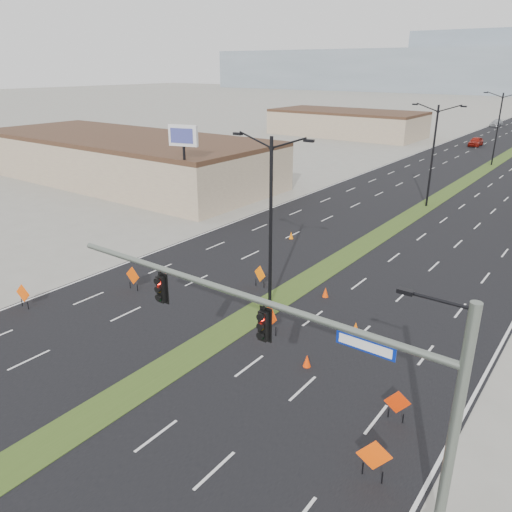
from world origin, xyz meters
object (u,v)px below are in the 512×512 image
Objects in this scene: construction_sign_0 at (23,294)px; construction_sign_5 at (397,403)px; cone_3 at (291,235)px; streetlight_1 at (433,153)px; signal_mast at (311,354)px; construction_sign_2 at (260,275)px; car_left at (476,142)px; construction_sign_4 at (374,457)px; cone_1 at (307,361)px; streetlight_2 at (498,127)px; pole_sign_west at (183,144)px; construction_sign_1 at (133,276)px; cone_2 at (356,327)px; construction_sign_3 at (270,316)px; cone_0 at (325,292)px; streetlight_0 at (271,219)px; car_far at (497,123)px.

construction_sign_5 is (21.63, 3.45, -0.07)m from construction_sign_0.
streetlight_1 is at bearing 71.76° from cone_3.
signal_mast is 16.26m from construction_sign_2.
construction_sign_4 reaches higher than car_left.
construction_sign_5 is 2.18× the size of cone_1.
streetlight_2 is 1.17× the size of pole_sign_west.
car_left is 64.44m from pole_sign_west.
cone_1 is at bearing -22.90° from construction_sign_2.
construction_sign_1 reaches higher than cone_2.
construction_sign_3 is at bearing 3.34° from construction_sign_1.
construction_sign_4 is (17.36, -82.73, 0.18)m from car_left.
car_left reaches higher than construction_sign_0.
construction_sign_5 is (18.39, -2.10, -0.12)m from construction_sign_1.
cone_2 is at bearing -40.13° from cone_0.
construction_sign_5 is 7.16m from cone_2.
pole_sign_west reaches higher than construction_sign_5.
streetlight_0 is at bearing -46.90° from pole_sign_west.
signal_mast is 15.10m from cone_0.
streetlight_2 is at bearing 92.34° from cone_0.
streetlight_0 is 15.42× the size of cone_0.
streetlight_0 reaches higher than pole_sign_west.
streetlight_2 is 19.51m from car_left.
cone_3 is 0.07× the size of pole_sign_west.
cone_2 is at bearing 0.06° from streetlight_0.
signal_mast is 11.34m from cone_2.
construction_sign_4 is (10.66, -37.00, -4.44)m from streetlight_1.
signal_mast is at bearing -53.98° from pole_sign_west.
streetlight_1 is at bearing 90.00° from streetlight_0.
signal_mast is 7.92m from cone_1.
signal_mast is at bearing -80.74° from car_left.
car_left is at bearing 110.70° from streetlight_2.
pole_sign_west reaches higher than car_far.
construction_sign_2 is (8.91, -107.58, 0.13)m from car_far.
cone_2 is at bearing -84.24° from streetlight_2.
streetlight_2 reaches higher than construction_sign_5.
cone_1 is (11.92, -78.10, -0.47)m from car_left.
construction_sign_2 is 2.30× the size of cone_1.
streetlight_1 is 26.73m from construction_sign_2.
signal_mast is 18.45m from construction_sign_1.
pole_sign_west reaches higher than cone_3.
pole_sign_west is at bearing 158.58° from cone_0.
streetlight_0 is 16.14× the size of cone_3.
pole_sign_west is at bearing -100.15° from car_left.
car_left is at bearing 78.70° from construction_sign_0.
streetlight_1 is at bearing -82.74° from car_left.
streetlight_0 is 2.15× the size of car_left.
car_far is at bearing 97.64° from streetlight_1.
cone_1 is (7.23, -6.10, -0.55)m from construction_sign_2.
construction_sign_2 is at bearing 39.61° from construction_sign_1.
streetlight_1 reaches higher than cone_1.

